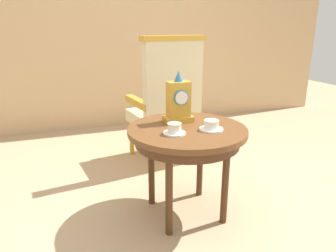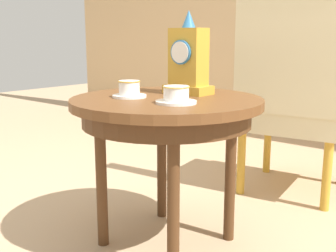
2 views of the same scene
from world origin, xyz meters
The scene contains 6 objects.
ground_plane centered at (0.00, 0.00, 0.00)m, with size 10.00×10.00×0.00m, color tan.
side_table centered at (0.07, 0.07, 0.53)m, with size 0.75×0.75×0.60m.
teacup_left centered at (-0.05, -0.02, 0.63)m, with size 0.13×0.13×0.07m.
teacup_right centered at (0.19, -0.02, 0.63)m, with size 0.15×0.15×0.06m.
mantel_clock centered at (0.06, 0.21, 0.74)m, with size 0.19×0.11×0.34m.
armchair centered at (0.22, 0.90, 0.59)m, with size 0.61×0.61×1.14m.
Camera 2 is at (1.11, -1.18, 0.83)m, focal length 45.21 mm.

